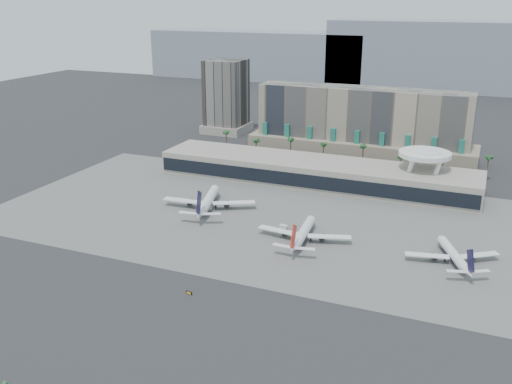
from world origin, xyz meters
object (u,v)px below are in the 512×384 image
at_px(airliner_left, 208,201).
at_px(airliner_centre, 303,233).
at_px(service_vehicle_a, 207,207).
at_px(airliner_right, 454,255).
at_px(taxiway_sign, 189,293).
at_px(service_vehicle_b, 284,227).

height_order(airliner_left, airliner_centre, airliner_left).
relative_size(airliner_left, service_vehicle_a, 9.95).
bearing_deg(airliner_right, taxiway_sign, -166.82).
distance_m(airliner_centre, service_vehicle_b, 14.72).
bearing_deg(taxiway_sign, airliner_left, 122.63).
height_order(service_vehicle_b, taxiway_sign, service_vehicle_b).
bearing_deg(service_vehicle_b, service_vehicle_a, 169.58).
relative_size(airliner_left, airliner_centre, 1.10).
bearing_deg(airliner_right, service_vehicle_b, 151.69).
xyz_separation_m(airliner_right, taxiway_sign, (-80.33, -59.55, -2.70)).
bearing_deg(taxiway_sign, service_vehicle_a, 122.98).
bearing_deg(airliner_left, service_vehicle_a, -136.33).
bearing_deg(airliner_centre, taxiway_sign, -116.03).
distance_m(airliner_centre, service_vehicle_a, 56.02).
xyz_separation_m(airliner_centre, service_vehicle_b, (-11.57, 8.70, -2.65)).
bearing_deg(service_vehicle_a, airliner_right, -9.16).
relative_size(service_vehicle_a, service_vehicle_b, 1.30).
relative_size(airliner_left, airliner_right, 1.28).
bearing_deg(service_vehicle_b, taxiway_sign, -97.21).
bearing_deg(service_vehicle_a, service_vehicle_b, -13.60).
bearing_deg(airliner_left, airliner_right, -23.55).
relative_size(airliner_centre, airliner_right, 1.16).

